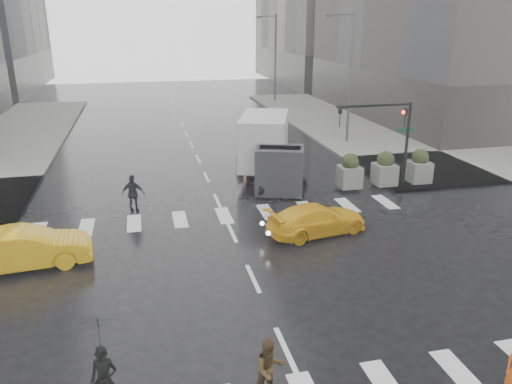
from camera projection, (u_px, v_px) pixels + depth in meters
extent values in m
plane|color=black|center=(253.00, 279.00, 17.17)|extent=(120.00, 120.00, 0.00)
cube|color=slate|center=(455.00, 138.00, 37.42)|extent=(35.00, 35.00, 0.15)
cube|color=#292724|center=(487.00, 89.00, 47.49)|extent=(26.05, 26.05, 4.40)
cube|color=#292724|center=(360.00, 64.00, 74.20)|extent=(26.05, 26.05, 4.40)
cylinder|color=black|center=(406.00, 145.00, 25.93)|extent=(0.16, 0.16, 4.50)
cylinder|color=black|center=(374.00, 106.00, 24.81)|extent=(4.00, 0.12, 0.12)
imported|color=black|center=(405.00, 118.00, 25.41)|extent=(0.16, 0.20, 1.00)
imported|color=black|center=(340.00, 117.00, 24.59)|extent=(0.16, 0.20, 1.00)
sphere|color=#FF190C|center=(404.00, 112.00, 25.29)|extent=(0.20, 0.20, 0.20)
cube|color=#0C542B|center=(405.00, 130.00, 25.97)|extent=(0.90, 0.03, 0.22)
cylinder|color=#59595B|center=(350.00, 80.00, 34.62)|extent=(0.20, 0.20, 9.00)
cylinder|color=#59595B|center=(342.00, 14.00, 33.03)|extent=(1.80, 0.12, 0.12)
cube|color=#59595B|center=(329.00, 16.00, 32.87)|extent=(0.50, 0.22, 0.15)
cylinder|color=#59595B|center=(275.00, 59.00, 53.04)|extent=(0.20, 0.20, 9.00)
cylinder|color=#59595B|center=(267.00, 16.00, 51.44)|extent=(1.80, 0.12, 0.12)
cube|color=#59595B|center=(259.00, 17.00, 51.28)|extent=(0.50, 0.22, 0.15)
cube|color=slate|center=(349.00, 177.00, 25.99)|extent=(1.10, 1.10, 1.10)
sphere|color=#233015|center=(350.00, 162.00, 25.72)|extent=(0.90, 0.90, 0.90)
cube|color=slate|center=(385.00, 174.00, 26.41)|extent=(1.10, 1.10, 1.10)
sphere|color=#233015|center=(386.00, 160.00, 26.15)|extent=(0.90, 0.90, 0.90)
cube|color=slate|center=(419.00, 172.00, 26.84)|extent=(1.10, 1.10, 1.10)
sphere|color=#233015|center=(420.00, 157.00, 26.58)|extent=(0.90, 0.90, 0.90)
imported|color=black|center=(104.00, 380.00, 11.13)|extent=(0.66, 0.49, 1.66)
imported|color=black|center=(99.00, 336.00, 10.75)|extent=(1.11, 1.13, 0.88)
imported|color=#473219|center=(269.00, 369.00, 11.54)|extent=(0.85, 0.72, 1.56)
imported|color=black|center=(133.00, 194.00, 22.85)|extent=(1.16, 0.86, 1.78)
imported|color=black|center=(300.00, 180.00, 25.12)|extent=(1.16, 0.95, 1.57)
imported|color=yellow|center=(27.00, 248.00, 17.76)|extent=(4.56, 2.02, 1.45)
imported|color=yellow|center=(317.00, 219.00, 20.63)|extent=(4.06, 2.48, 1.24)
cube|color=silver|center=(264.00, 140.00, 27.83)|extent=(2.45, 4.69, 2.76)
cube|color=#29292E|center=(280.00, 170.00, 25.09)|extent=(2.35, 1.84, 2.35)
cube|color=black|center=(280.00, 156.00, 24.86)|extent=(2.04, 0.92, 0.92)
cylinder|color=black|center=(260.00, 188.00, 24.94)|extent=(0.29, 0.92, 0.92)
cylinder|color=black|center=(301.00, 185.00, 25.40)|extent=(0.29, 0.92, 0.92)
cylinder|color=black|center=(250.00, 175.00, 27.01)|extent=(0.29, 0.92, 0.92)
cylinder|color=black|center=(288.00, 173.00, 27.46)|extent=(0.29, 0.92, 0.92)
cylinder|color=black|center=(240.00, 162.00, 29.64)|extent=(0.29, 0.92, 0.92)
cylinder|color=black|center=(275.00, 159.00, 30.10)|extent=(0.29, 0.92, 0.92)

